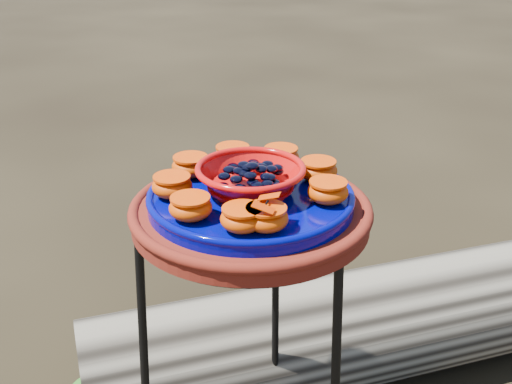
% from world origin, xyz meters
% --- Properties ---
extents(plant_stand, '(0.44, 0.44, 0.70)m').
position_xyz_m(plant_stand, '(0.00, 0.00, 0.35)').
color(plant_stand, black).
rests_on(plant_stand, ground).
extents(terracotta_saucer, '(0.41, 0.41, 0.03)m').
position_xyz_m(terracotta_saucer, '(0.00, 0.00, 0.72)').
color(terracotta_saucer, maroon).
rests_on(terracotta_saucer, plant_stand).
extents(cobalt_plate, '(0.35, 0.35, 0.02)m').
position_xyz_m(cobalt_plate, '(0.00, 0.00, 0.75)').
color(cobalt_plate, '#00065A').
rests_on(cobalt_plate, terracotta_saucer).
extents(red_bowl, '(0.18, 0.18, 0.05)m').
position_xyz_m(red_bowl, '(0.00, 0.00, 0.78)').
color(red_bowl, red).
rests_on(red_bowl, cobalt_plate).
extents(glass_gems, '(0.14, 0.14, 0.02)m').
position_xyz_m(glass_gems, '(0.00, 0.00, 0.82)').
color(glass_gems, black).
rests_on(glass_gems, red_bowl).
extents(orange_half_0, '(0.07, 0.07, 0.04)m').
position_xyz_m(orange_half_0, '(0.06, -0.12, 0.78)').
color(orange_half_0, '#B71D02').
rests_on(orange_half_0, cobalt_plate).
extents(orange_half_1, '(0.07, 0.07, 0.04)m').
position_xyz_m(orange_half_1, '(0.13, -0.00, 0.78)').
color(orange_half_1, '#B71D02').
rests_on(orange_half_1, cobalt_plate).
extents(orange_half_2, '(0.07, 0.07, 0.04)m').
position_xyz_m(orange_half_2, '(0.10, 0.09, 0.78)').
color(orange_half_2, '#B71D02').
rests_on(orange_half_2, cobalt_plate).
extents(orange_half_3, '(0.07, 0.07, 0.04)m').
position_xyz_m(orange_half_3, '(0.02, 0.13, 0.78)').
color(orange_half_3, '#B71D02').
rests_on(orange_half_3, cobalt_plate).
extents(orange_half_4, '(0.07, 0.07, 0.04)m').
position_xyz_m(orange_half_4, '(-0.07, 0.11, 0.78)').
color(orange_half_4, '#B71D02').
rests_on(orange_half_4, cobalt_plate).
extents(orange_half_5, '(0.07, 0.07, 0.04)m').
position_xyz_m(orange_half_5, '(-0.12, 0.05, 0.78)').
color(orange_half_5, '#B71D02').
rests_on(orange_half_5, cobalt_plate).
extents(orange_half_6, '(0.07, 0.07, 0.04)m').
position_xyz_m(orange_half_6, '(-0.12, -0.05, 0.78)').
color(orange_half_6, '#B71D02').
rests_on(orange_half_6, cobalt_plate).
extents(orange_half_7, '(0.07, 0.07, 0.04)m').
position_xyz_m(orange_half_7, '(-0.07, -0.11, 0.78)').
color(orange_half_7, '#B71D02').
rests_on(orange_half_7, cobalt_plate).
extents(orange_half_8, '(0.07, 0.07, 0.04)m').
position_xyz_m(orange_half_8, '(0.02, -0.13, 0.78)').
color(orange_half_8, '#B71D02').
rests_on(orange_half_8, cobalt_plate).
extents(butterfly, '(0.07, 0.05, 0.01)m').
position_xyz_m(butterfly, '(0.06, -0.12, 0.80)').
color(butterfly, '#C62C00').
rests_on(butterfly, orange_half_0).
extents(driftwood_log, '(1.64, 1.28, 0.31)m').
position_xyz_m(driftwood_log, '(0.26, 0.54, 0.16)').
color(driftwood_log, black).
rests_on(driftwood_log, ground).
extents(foliage_back, '(0.30, 0.30, 0.15)m').
position_xyz_m(foliage_back, '(-0.15, 0.51, 0.07)').
color(foliage_back, '#194414').
rests_on(foliage_back, ground).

